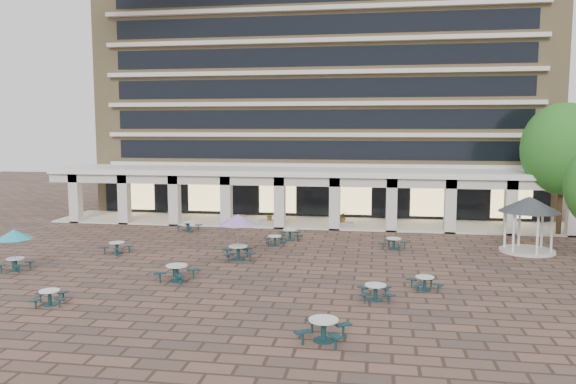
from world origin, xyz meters
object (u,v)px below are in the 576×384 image
Objects in this scene: picnic_table_2 at (425,282)px; planter_right at (343,221)px; picnic_table_3 at (323,328)px; gazebo at (529,211)px; picnic_table_0 at (177,271)px; planter_left at (270,220)px.

planter_right is at bearing 93.56° from picnic_table_2.
picnic_table_2 is 0.83× the size of picnic_table_3.
gazebo is 2.47× the size of planter_right.
picnic_table_0 is at bearing 149.32° from picnic_table_3.
planter_left is at bearing 110.21° from picnic_table_2.
planter_left is 1.00× the size of planter_right.
gazebo is 13.58m from planter_right.
planter_right is at bearing 0.00° from planter_left.
picnic_table_0 is 1.40× the size of planter_right.
planter_right is (5.69, 0.00, 0.06)m from planter_left.
picnic_table_3 is 1.37× the size of planter_right.
picnic_table_0 is at bearing 167.98° from picnic_table_2.
gazebo is at bearing -19.94° from planter_left.
planter_left reaches higher than picnic_table_3.
planter_left is 5.69m from planter_right.
picnic_table_3 is at bearing -133.70° from picnic_table_2.
gazebo reaches higher than planter_left.
picnic_table_3 is 20.09m from gazebo.
picnic_table_3 is 1.37× the size of planter_left.
planter_right reaches higher than picnic_table_2.
gazebo is at bearing 39.97° from picnic_table_2.
planter_right is at bearing 101.29° from picnic_table_3.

